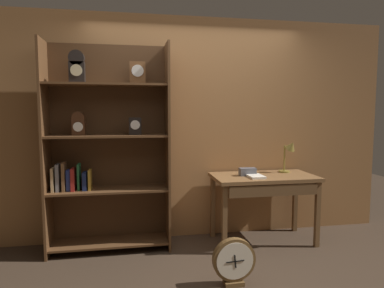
{
  "coord_description": "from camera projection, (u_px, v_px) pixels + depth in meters",
  "views": [
    {
      "loc": [
        -0.74,
        -2.62,
        1.5
      ],
      "look_at": [
        -0.16,
        0.64,
        1.18
      ],
      "focal_mm": 31.46,
      "sensor_mm": 36.0,
      "label": 1
    }
  ],
  "objects": [
    {
      "name": "round_clock_large",
      "position": [
        234.0,
        261.0,
        2.9
      ],
      "size": [
        0.38,
        0.11,
        0.42
      ],
      "color": "brown",
      "rests_on": "ground"
    },
    {
      "name": "toolbox_small",
      "position": [
        248.0,
        172.0,
        3.82
      ],
      "size": [
        0.19,
        0.09,
        0.09
      ],
      "primitive_type": "cube",
      "color": "#595960",
      "rests_on": "workbench"
    },
    {
      "name": "workbench",
      "position": [
        264.0,
        184.0,
        3.82
      ],
      "size": [
        1.16,
        0.62,
        0.78
      ],
      "color": "brown",
      "rests_on": "ground"
    },
    {
      "name": "back_wood_panel",
      "position": [
        195.0,
        129.0,
        4.02
      ],
      "size": [
        4.8,
        0.05,
        2.6
      ],
      "primitive_type": "cube",
      "color": "#9E6B3D",
      "rests_on": "ground"
    },
    {
      "name": "open_repair_manual",
      "position": [
        256.0,
        176.0,
        3.7
      ],
      "size": [
        0.17,
        0.22,
        0.02
      ],
      "primitive_type": "cube",
      "rotation": [
        0.0,
        0.0,
        0.03
      ],
      "color": "silver",
      "rests_on": "workbench"
    },
    {
      "name": "desk_lamp",
      "position": [
        289.0,
        152.0,
        3.98
      ],
      "size": [
        0.21,
        0.21,
        0.39
      ],
      "color": "olive",
      "rests_on": "workbench"
    },
    {
      "name": "bookshelf",
      "position": [
        106.0,
        149.0,
        3.59
      ],
      "size": [
        1.28,
        0.37,
        2.22
      ],
      "color": "brown",
      "rests_on": "ground"
    }
  ]
}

